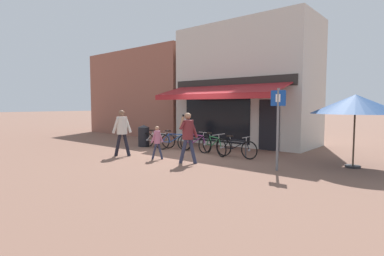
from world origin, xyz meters
name	(u,v)px	position (x,y,z in m)	size (l,w,h in m)	color
ground_plane	(190,153)	(0.00, 0.00, 0.00)	(160.00, 160.00, 0.00)	brown
shop_front	(246,85)	(0.10, 4.11, 2.83)	(6.57, 4.78, 5.68)	beige
neighbour_building	(151,94)	(-7.34, 4.63, 2.61)	(7.91, 4.00, 5.22)	#8E5647
bike_rack_rail	(196,140)	(-0.01, 0.38, 0.49)	(4.66, 0.04, 0.57)	#47494F
bicycle_silver	(157,140)	(-2.01, 0.16, 0.35)	(1.61, 0.69, 0.79)	black
bicycle_blue	(173,141)	(-1.03, 0.14, 0.36)	(1.57, 0.85, 0.83)	black
bicycle_purple	(195,142)	(-0.05, 0.38, 0.37)	(1.80, 0.52, 0.85)	black
bicycle_green	(214,145)	(0.98, 0.22, 0.37)	(1.67, 0.87, 0.84)	black
bicycle_black	(236,148)	(1.95, 0.24, 0.35)	(1.71, 0.52, 0.78)	black
pedestrian_adult	(188,132)	(1.31, -1.64, 1.00)	(0.56, 0.62, 1.65)	#282D47
pedestrian_child	(157,139)	(0.02, -1.77, 0.71)	(0.37, 0.42, 1.16)	#282D47
pedestrian_second_adult	(122,128)	(-1.46, -2.13, 1.03)	(0.57, 0.66, 1.71)	black
litter_bin	(144,136)	(-2.79, 0.06, 0.49)	(0.51, 0.51, 0.97)	black
parking_sign	(278,120)	(3.96, -0.81, 1.44)	(0.44, 0.07, 2.35)	slate
cafe_parasol	(355,104)	(5.54, 1.06, 1.90)	(2.52, 2.52, 2.19)	#4C3D2D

